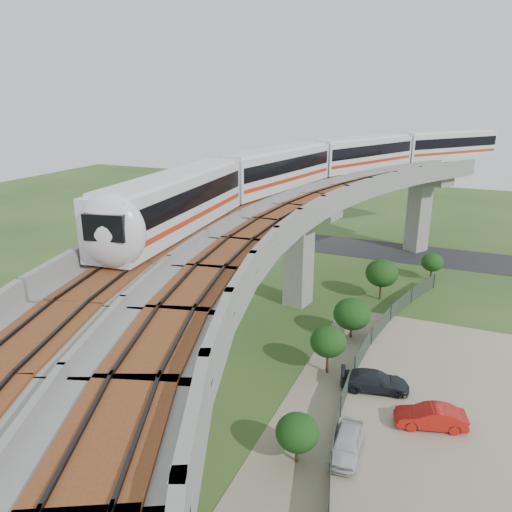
% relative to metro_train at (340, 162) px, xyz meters
% --- Properties ---
extents(ground, '(160.00, 160.00, 0.00)m').
position_rel_metro_train_xyz_m(ground, '(-2.70, -16.60, -12.31)').
color(ground, '#284B1E').
rests_on(ground, ground).
extents(dirt_lot, '(18.00, 26.00, 0.04)m').
position_rel_metro_train_xyz_m(dirt_lot, '(11.30, -18.60, -12.29)').
color(dirt_lot, gray).
rests_on(dirt_lot, ground).
extents(asphalt_road, '(60.00, 8.00, 0.03)m').
position_rel_metro_train_xyz_m(asphalt_road, '(-2.70, 13.40, -12.29)').
color(asphalt_road, '#232326').
rests_on(asphalt_road, ground).
extents(viaduct, '(19.58, 73.98, 11.40)m').
position_rel_metro_train_xyz_m(viaduct, '(1.14, -16.60, -3.26)').
color(viaduct, '#99968E').
rests_on(viaduct, ground).
extents(metro_train, '(20.98, 58.84, 3.64)m').
position_rel_metro_train_xyz_m(metro_train, '(0.00, 0.00, 0.00)').
color(metro_train, silver).
rests_on(metro_train, ground).
extents(fence, '(3.87, 38.73, 1.50)m').
position_rel_metro_train_xyz_m(fence, '(7.05, -16.60, -11.56)').
color(fence, '#2D382D').
rests_on(fence, ground).
extents(tree_0, '(2.23, 2.23, 2.89)m').
position_rel_metro_train_xyz_m(tree_0, '(9.05, 4.99, -10.37)').
color(tree_0, '#382314').
rests_on(tree_0, ground).
extents(tree_1, '(3.01, 3.01, 3.92)m').
position_rel_metro_train_xyz_m(tree_1, '(5.07, -2.29, -9.67)').
color(tree_1, '#382314').
rests_on(tree_1, ground).
extents(tree_2, '(2.92, 2.92, 3.29)m').
position_rel_metro_train_xyz_m(tree_2, '(4.27, -11.04, -10.26)').
color(tree_2, '#382314').
rests_on(tree_2, ground).
extents(tree_3, '(2.50, 2.50, 3.48)m').
position_rel_metro_train_xyz_m(tree_3, '(3.93, -16.92, -9.89)').
color(tree_3, '#382314').
rests_on(tree_3, ground).
extents(tree_4, '(2.29, 2.29, 2.81)m').
position_rel_metro_train_xyz_m(tree_4, '(4.79, -26.13, -10.48)').
color(tree_4, '#382314').
rests_on(tree_4, ground).
extents(car_white, '(1.75, 4.00, 1.34)m').
position_rel_metro_train_xyz_m(car_white, '(7.10, -24.56, -11.60)').
color(car_white, silver).
rests_on(car_white, dirt_lot).
extents(car_red, '(4.27, 2.43, 1.33)m').
position_rel_metro_train_xyz_m(car_red, '(11.02, -20.38, -11.60)').
color(car_red, '#B11510').
rests_on(car_red, dirt_lot).
extents(car_dark, '(4.69, 2.69, 1.28)m').
position_rel_metro_train_xyz_m(car_dark, '(7.35, -17.78, -11.63)').
color(car_dark, black).
rests_on(car_dark, dirt_lot).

